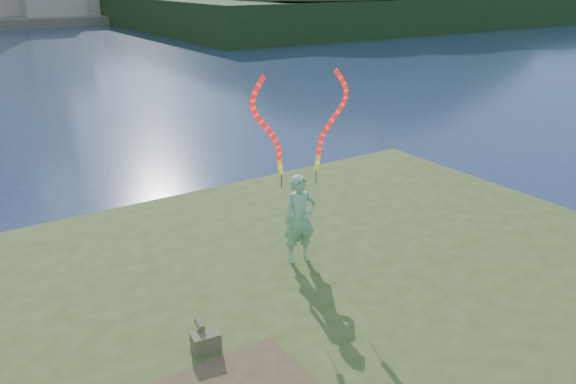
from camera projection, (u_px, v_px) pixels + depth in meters
ground at (251, 319)px, 11.24m from camera, size 320.00×320.00×0.00m
grassy_knoll at (320, 367)px, 9.34m from camera, size 20.00×18.00×0.80m
wooded_hill at (388, 19)px, 88.57m from camera, size 78.00×50.00×63.00m
woman_with_ribbons at (300, 198)px, 11.41m from camera, size 2.11×0.66×4.24m
canvas_bag at (205, 341)px, 8.96m from camera, size 0.48×0.54×0.42m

